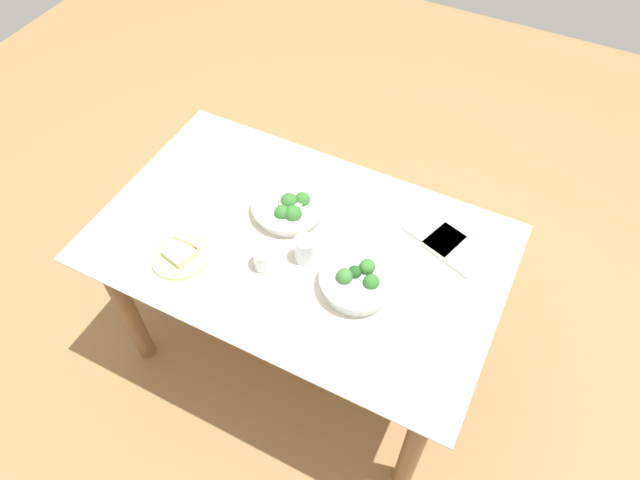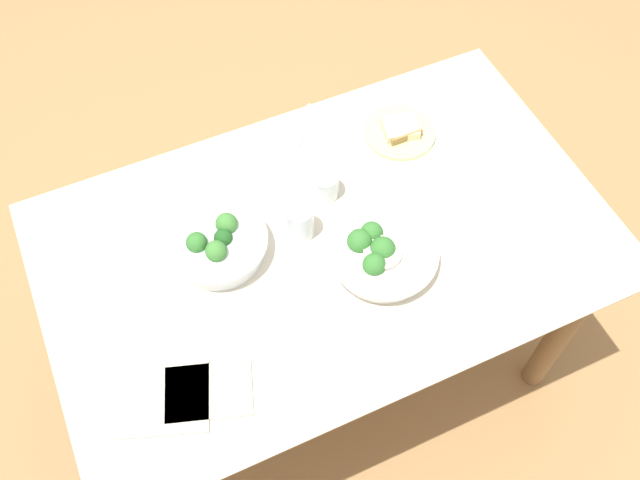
{
  "view_description": "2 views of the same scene",
  "coord_description": "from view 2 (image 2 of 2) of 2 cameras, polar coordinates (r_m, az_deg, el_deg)",
  "views": [
    {
      "loc": [
        -0.61,
        1.05,
        2.3
      ],
      "look_at": [
        -0.06,
        -0.04,
        0.75
      ],
      "focal_mm": 32.22,
      "sensor_mm": 36.0,
      "label": 1
    },
    {
      "loc": [
        -0.41,
        -0.85,
        2.22
      ],
      "look_at": [
        -0.02,
        0.01,
        0.75
      ],
      "focal_mm": 39.72,
      "sensor_mm": 36.0,
      "label": 2
    }
  ],
  "objects": [
    {
      "name": "broccoli_bowl_near",
      "position": [
        1.7,
        4.9,
        -1.1
      ],
      "size": [
        0.27,
        0.27,
        0.09
      ],
      "color": "white",
      "rests_on": "dining_table"
    },
    {
      "name": "table_knife_right",
      "position": [
        1.66,
        -0.92,
        -5.26
      ],
      "size": [
        0.02,
        0.18,
        0.0
      ],
      "primitive_type": "cube",
      "rotation": [
        0.0,
        0.0,
        4.79
      ],
      "color": "#B7B7BC",
      "rests_on": "dining_table"
    },
    {
      "name": "water_glass_center",
      "position": [
        1.81,
        0.34,
        4.48
      ],
      "size": [
        0.07,
        0.07,
        0.08
      ],
      "primitive_type": "cylinder",
      "color": "silver",
      "rests_on": "dining_table"
    },
    {
      "name": "ground_plane",
      "position": [
        2.42,
        0.47,
        -9.61
      ],
      "size": [
        6.0,
        6.0,
        0.0
      ],
      "primitive_type": "plane",
      "color": "#9E7547"
    },
    {
      "name": "water_glass_side",
      "position": [
        1.73,
        -1.63,
        1.5
      ],
      "size": [
        0.07,
        0.07,
        0.1
      ],
      "primitive_type": "cylinder",
      "color": "silver",
      "rests_on": "dining_table"
    },
    {
      "name": "napkin_folded_lower",
      "position": [
        1.61,
        -12.54,
        -12.36
      ],
      "size": [
        0.24,
        0.22,
        0.01
      ],
      "primitive_type": "cube",
      "rotation": [
        0.0,
        0.0,
        -0.34
      ],
      "color": "#B1A997",
      "rests_on": "dining_table"
    },
    {
      "name": "fork_by_near_bowl",
      "position": [
        1.66,
        -13.06,
        -8.54
      ],
      "size": [
        0.04,
        0.09,
        0.0
      ],
      "rotation": [
        0.0,
        0.0,
        1.85
      ],
      "color": "#B7B7BC",
      "rests_on": "dining_table"
    },
    {
      "name": "dining_table",
      "position": [
        1.86,
        0.6,
        -2.04
      ],
      "size": [
        1.4,
        0.87,
        0.75
      ],
      "color": "beige",
      "rests_on": "ground_plane"
    },
    {
      "name": "broccoli_bowl_far",
      "position": [
        1.72,
        -8.28,
        -0.35
      ],
      "size": [
        0.25,
        0.25,
        0.1
      ],
      "color": "white",
      "rests_on": "dining_table"
    },
    {
      "name": "fork_by_far_bowl",
      "position": [
        1.93,
        -1.89,
        7.31
      ],
      "size": [
        0.07,
        0.08,
        0.0
      ],
      "rotation": [
        0.0,
        0.0,
        3.99
      ],
      "color": "#B7B7BC",
      "rests_on": "dining_table"
    },
    {
      "name": "table_knife_left",
      "position": [
        1.98,
        0.87,
        9.05
      ],
      "size": [
        0.05,
        0.21,
        0.0
      ],
      "primitive_type": "cube",
      "rotation": [
        0.0,
        0.0,
        1.77
      ],
      "color": "#B7B7BC",
      "rests_on": "dining_table"
    },
    {
      "name": "bread_side_plate",
      "position": [
        1.97,
        6.48,
        8.7
      ],
      "size": [
        0.2,
        0.2,
        0.04
      ],
      "color": "#B7D684",
      "rests_on": "dining_table"
    },
    {
      "name": "napkin_folded_upper",
      "position": [
        1.59,
        -8.95,
        -11.94
      ],
      "size": [
        0.22,
        0.18,
        0.01
      ],
      "primitive_type": "cube",
      "rotation": [
        0.0,
        0.0,
        -0.32
      ],
      "color": "#B1A997",
      "rests_on": "dining_table"
    }
  ]
}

